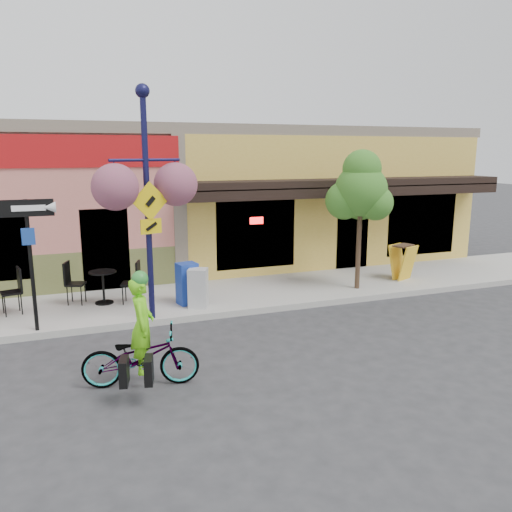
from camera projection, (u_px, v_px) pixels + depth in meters
The scene contains 13 objects.
ground at pixel (258, 322), 11.19m from camera, with size 90.00×90.00×0.00m, color #2D2D30.
sidewalk at pixel (231, 295), 13.01m from camera, with size 24.00×3.00×0.15m, color #9E9B93.
curb at pixel (250, 311), 11.68m from camera, with size 24.00×0.12×0.15m, color #A8A59E.
building at pixel (185, 195), 17.62m from camera, with size 18.20×8.20×4.50m, color #C97063, non-canonical shape.
bicycle at pixel (141, 357), 8.05m from camera, with size 0.65×1.87×0.98m, color maroon.
cyclist_rider at pixel (143, 340), 8.00m from camera, with size 0.57×0.37×1.56m, color #6BD916.
lamp_post at pixel (148, 206), 10.49m from camera, with size 1.58×0.63×4.95m, color #12123B, non-canonical shape.
one_way_sign at pixel (31, 266), 9.96m from camera, with size 1.03×0.22×2.69m, color black, non-canonical shape.
cafe_set_right at pixel (103, 282), 11.94m from camera, with size 1.73×0.86×1.04m, color black, non-canonical shape.
newspaper_box_blue at pixel (187, 284), 11.92m from camera, with size 0.45×0.40×1.00m, color #1A389D, non-canonical shape.
newspaper_box_grey at pixel (198, 288), 11.67m from camera, with size 0.43×0.39×0.92m, color #B2B2B2, non-canonical shape.
street_tree at pixel (360, 220), 13.01m from camera, with size 1.44×1.44×3.70m, color #3D7A26, non-canonical shape.
sandwich_board at pixel (408, 263), 14.08m from camera, with size 0.61×0.44×1.01m, color yellow, non-canonical shape.
Camera 1 is at (-3.70, -9.98, 3.74)m, focal length 35.00 mm.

